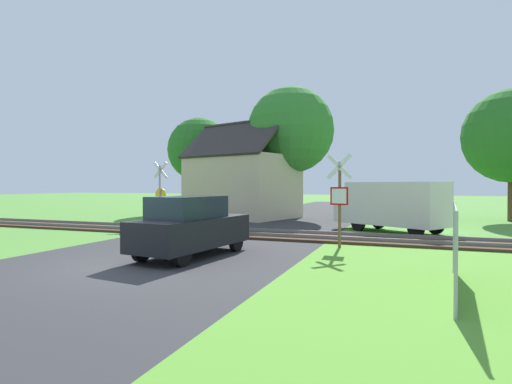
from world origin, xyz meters
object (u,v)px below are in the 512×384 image
(house, at_px, (242,184))
(stop_sign_near, at_px, (339,196))
(mail_truck, at_px, (392,205))
(crossing_sign_far, at_px, (160,190))
(tree_far, at_px, (512,136))
(tree_left, at_px, (199,150))
(tree_center, at_px, (291,130))
(parked_car, at_px, (191,226))
(fence_panel, at_px, (455,248))

(house, bearing_deg, stop_sign_near, -36.28)
(house, relative_size, mail_truck, 1.52)
(crossing_sign_far, xyz_separation_m, house, (1.79, 6.67, 0.34))
(house, relative_size, tree_far, 1.02)
(tree_far, relative_size, mail_truck, 1.49)
(crossing_sign_far, relative_size, mail_truck, 0.64)
(tree_left, relative_size, tree_center, 0.85)
(tree_left, height_order, tree_center, tree_center)
(tree_left, distance_m, mail_truck, 16.69)
(house, distance_m, parked_car, 14.36)
(house, xyz_separation_m, tree_center, (2.90, 1.25, 3.52))
(tree_far, distance_m, fence_panel, 19.14)
(stop_sign_near, relative_size, tree_center, 0.37)
(parked_car, bearing_deg, fence_panel, -5.34)
(tree_far, distance_m, mail_truck, 10.83)
(house, height_order, tree_left, tree_left)
(parked_car, bearing_deg, tree_center, 101.78)
(stop_sign_near, xyz_separation_m, mail_truck, (1.52, 5.33, -0.51))
(stop_sign_near, distance_m, tree_far, 15.78)
(crossing_sign_far, relative_size, house, 0.42)
(tree_far, bearing_deg, parked_car, -125.25)
(tree_left, distance_m, parked_car, 19.22)
(tree_far, bearing_deg, stop_sign_near, -120.47)
(mail_truck, bearing_deg, fence_panel, -140.19)
(crossing_sign_far, bearing_deg, tree_center, 63.41)
(house, bearing_deg, tree_far, 26.97)
(stop_sign_near, bearing_deg, house, -46.77)
(mail_truck, relative_size, parked_car, 1.23)
(house, xyz_separation_m, parked_car, (4.05, -13.72, -1.28))
(crossing_sign_far, distance_m, tree_left, 10.47)
(tree_left, xyz_separation_m, mail_truck, (14.15, -8.11, -3.56))
(tree_far, relative_size, tree_center, 0.90)
(stop_sign_near, distance_m, tree_center, 13.38)
(fence_panel, bearing_deg, mail_truck, 13.89)
(stop_sign_near, bearing_deg, tree_center, -60.68)
(crossing_sign_far, relative_size, parked_car, 0.79)
(house, xyz_separation_m, tree_left, (-4.74, 2.93, 2.63))
(tree_center, xyz_separation_m, mail_truck, (6.50, -6.44, -4.46))
(crossing_sign_far, xyz_separation_m, fence_panel, (12.66, -8.59, -0.99))
(mail_truck, bearing_deg, house, 92.64)
(tree_left, height_order, parked_car, tree_left)
(tree_far, distance_m, tree_center, 12.93)
(stop_sign_near, height_order, tree_center, tree_center)
(tree_center, bearing_deg, crossing_sign_far, -120.64)
(fence_panel, bearing_deg, parked_car, 82.85)
(crossing_sign_far, bearing_deg, house, 79.03)
(tree_center, distance_m, parked_car, 15.76)
(tree_left, relative_size, mail_truck, 1.40)
(crossing_sign_far, distance_m, mail_truck, 11.31)
(house, relative_size, fence_panel, 2.06)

